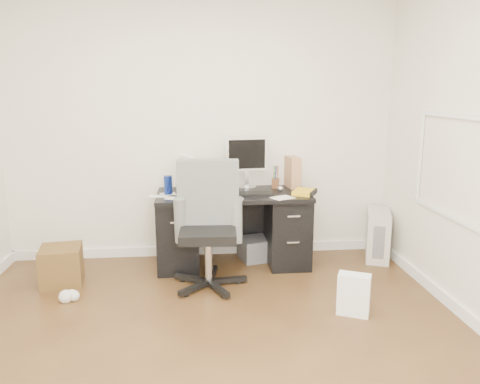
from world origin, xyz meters
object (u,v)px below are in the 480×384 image
object	(u,v)px
lcd_monitor	(247,162)
keyboard	(249,194)
wicker_basket	(62,266)
office_chair	(208,226)
desk	(233,227)
pc_tower	(378,235)

from	to	relation	value
lcd_monitor	keyboard	size ratio (longest dim) A/B	1.23
keyboard	lcd_monitor	bearing A→B (deg)	87.76
wicker_basket	keyboard	bearing A→B (deg)	7.53
wicker_basket	lcd_monitor	bearing A→B (deg)	17.66
office_chair	desk	bearing A→B (deg)	65.94
office_chair	wicker_basket	world-z (taller)	office_chair
office_chair	keyboard	bearing A→B (deg)	47.37
desk	keyboard	world-z (taller)	keyboard
desk	wicker_basket	xyz separation A→B (m)	(-1.61, -0.35, -0.22)
office_chair	wicker_basket	bearing A→B (deg)	175.66
desk	office_chair	distance (m)	0.61
desk	pc_tower	distance (m)	1.54
office_chair	pc_tower	xyz separation A→B (m)	(1.81, 0.57, -0.31)
desk	lcd_monitor	bearing A→B (deg)	53.65
desk	lcd_monitor	xyz separation A→B (m)	(0.16, 0.21, 0.62)
desk	lcd_monitor	world-z (taller)	lcd_monitor
lcd_monitor	keyboard	bearing A→B (deg)	-97.31
office_chair	wicker_basket	distance (m)	1.40
keyboard	pc_tower	world-z (taller)	keyboard
keyboard	wicker_basket	xyz separation A→B (m)	(-1.75, -0.23, -0.58)
keyboard	pc_tower	size ratio (longest dim) A/B	0.86
keyboard	office_chair	bearing A→B (deg)	-136.69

